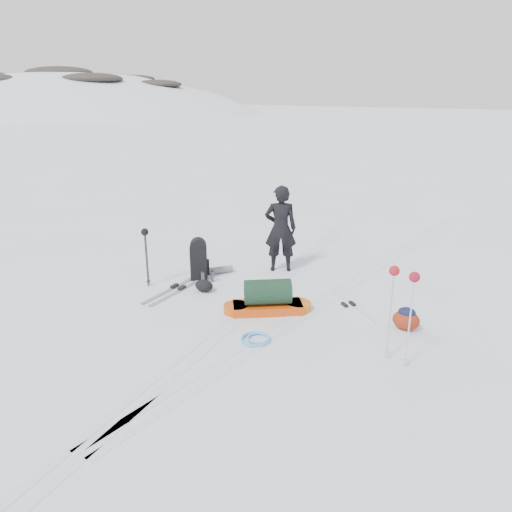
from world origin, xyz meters
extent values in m
plane|color=white|center=(0.00, 0.00, 0.00)|extent=(200.00, 200.00, 0.00)
ellipsoid|color=white|center=(-70.00, 55.00, -40.00)|extent=(143.00, 121.00, 93.50)
ellipsoid|color=black|center=(-70.00, 55.00, 6.35)|extent=(13.00, 10.00, 2.20)
ellipsoid|color=black|center=(-56.00, 49.00, 5.21)|extent=(10.40, 8.00, 1.76)
ellipsoid|color=black|center=(-83.00, 60.00, 5.41)|extent=(9.10, 7.00, 1.54)
ellipsoid|color=black|center=(-61.00, 64.00, 5.45)|extent=(7.80, 6.00, 1.32)
ellipsoid|color=black|center=(-50.00, 57.00, 4.46)|extent=(8.32, 6.40, 1.41)
cube|color=silver|center=(-0.12, 0.00, 0.00)|extent=(1.40, 17.97, 0.01)
cube|color=silver|center=(0.12, 0.00, 0.00)|extent=(1.40, 17.97, 0.01)
cube|color=silver|center=(1.28, 2.00, 0.00)|extent=(2.09, 13.88, 0.01)
cube|color=silver|center=(1.52, 2.00, 0.00)|extent=(2.09, 13.88, 0.01)
imported|color=black|center=(-0.37, 1.77, 1.00)|extent=(0.87, 0.77, 2.00)
cube|color=#D7420C|center=(0.45, -0.38, 0.08)|extent=(1.38, 1.19, 0.16)
cylinder|color=orange|center=(0.95, -0.03, 0.08)|extent=(0.67, 0.67, 0.16)
cylinder|color=#D2490C|center=(-0.04, -0.72, 0.08)|extent=(0.67, 0.67, 0.16)
cylinder|color=black|center=(0.45, -0.38, 0.40)|extent=(0.99, 0.89, 0.48)
cube|color=black|center=(-1.68, 0.38, 0.37)|extent=(0.45, 0.43, 0.74)
cylinder|color=black|center=(-1.68, 0.38, 0.76)|extent=(0.44, 0.41, 0.36)
cube|color=black|center=(-1.53, 0.51, 0.26)|extent=(0.18, 0.20, 0.32)
cylinder|color=slate|center=(-1.47, 0.91, 0.08)|extent=(0.50, 0.54, 0.16)
cylinder|color=black|center=(-2.42, -0.43, 0.59)|extent=(0.02, 0.02, 1.18)
cylinder|color=black|center=(-2.39, -0.51, 0.59)|extent=(0.02, 0.02, 1.18)
torus|color=black|center=(-2.42, -0.43, 0.09)|extent=(0.10, 0.10, 0.01)
torus|color=black|center=(-2.39, -0.51, 0.09)|extent=(0.10, 0.10, 0.01)
sphere|color=black|center=(-2.40, -0.47, 1.20)|extent=(0.16, 0.16, 0.16)
cylinder|color=silver|center=(2.90, -0.99, 0.73)|extent=(0.03, 0.03, 1.45)
cylinder|color=silver|center=(3.22, -1.11, 0.73)|extent=(0.03, 0.03, 1.45)
torus|color=#AFB2B6|center=(2.90, -0.99, 0.11)|extent=(0.12, 0.12, 0.01)
torus|color=#A4A6AB|center=(3.22, -1.11, 0.11)|extent=(0.12, 0.12, 0.01)
sphere|color=maroon|center=(2.90, -0.99, 1.48)|extent=(0.16, 0.16, 0.16)
sphere|color=maroon|center=(3.22, -1.11, 1.48)|extent=(0.16, 0.16, 0.16)
cube|color=#9CA0A4|center=(-1.63, -0.32, 0.01)|extent=(0.13, 2.02, 0.02)
cube|color=#919398|center=(-1.83, -0.32, 0.01)|extent=(0.13, 2.02, 0.02)
cube|color=black|center=(-1.63, -0.32, 0.05)|extent=(0.08, 0.20, 0.06)
cube|color=black|center=(-1.83, -0.32, 0.05)|extent=(0.08, 0.20, 0.06)
cube|color=silver|center=(1.66, 0.55, 0.01)|extent=(1.37, 1.20, 0.02)
cube|color=silver|center=(1.77, 0.68, 0.01)|extent=(1.37, 1.20, 0.02)
cube|color=black|center=(1.66, 0.55, 0.04)|extent=(0.18, 0.16, 0.05)
cube|color=black|center=(1.77, 0.68, 0.04)|extent=(0.18, 0.16, 0.05)
torus|color=#56A3D1|center=(0.82, -1.49, 0.03)|extent=(0.68, 0.68, 0.05)
torus|color=#5EA7E4|center=(0.86, -1.46, 0.04)|extent=(0.53, 0.53, 0.05)
ellipsoid|color=maroon|center=(2.92, 0.18, 0.17)|extent=(0.57, 0.50, 0.34)
ellipsoid|color=black|center=(2.92, 0.18, 0.32)|extent=(0.37, 0.33, 0.17)
cylinder|color=#575A5F|center=(-1.46, 0.21, 0.13)|extent=(0.08, 0.08, 0.25)
cylinder|color=#505257|center=(-1.32, 0.38, 0.12)|extent=(0.08, 0.08, 0.23)
cylinder|color=black|center=(-1.46, 0.21, 0.27)|extent=(0.07, 0.07, 0.03)
cylinder|color=black|center=(-1.32, 0.38, 0.25)|extent=(0.07, 0.07, 0.03)
ellipsoid|color=black|center=(-1.17, -0.15, 0.12)|extent=(0.44, 0.36, 0.25)
camera|label=1|loc=(4.51, -8.03, 4.06)|focal=35.00mm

